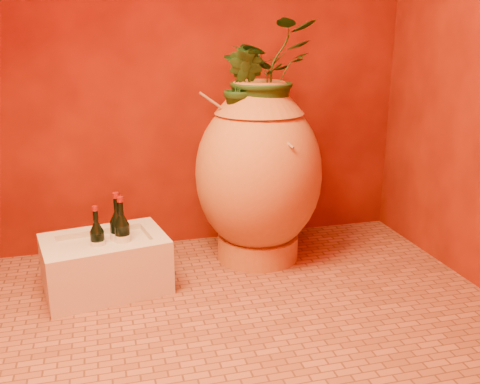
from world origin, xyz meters
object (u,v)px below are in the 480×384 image
object	(u,v)px
wine_bottle_a	(123,237)
wall_tap	(239,94)
stone_basin	(106,265)
wine_bottle_c	(98,243)
amphora	(258,173)
wine_bottle_b	(119,235)

from	to	relation	value
wine_bottle_a	wall_tap	bearing A→B (deg)	32.35
stone_basin	wine_bottle_c	size ratio (longest dim) A/B	2.21
amphora	wall_tap	distance (m)	0.49
wine_bottle_a	wine_bottle_c	distance (m)	0.12
wall_tap	stone_basin	bearing A→B (deg)	-150.27
wine_bottle_c	wall_tap	world-z (taller)	wall_tap
wine_bottle_b	wine_bottle_c	bearing A→B (deg)	-157.83
amphora	wine_bottle_b	xyz separation A→B (m)	(-0.77, -0.15, -0.22)
wine_bottle_a	wine_bottle_c	size ratio (longest dim) A/B	1.11
wine_bottle_a	stone_basin	bearing A→B (deg)	-175.26
amphora	wall_tap	size ratio (longest dim) A/B	6.33
wine_bottle_b	wall_tap	bearing A→B (deg)	30.13
amphora	stone_basin	distance (m)	0.94
wine_bottle_a	wall_tap	xyz separation A→B (m)	(0.71, 0.45, 0.63)
wine_bottle_a	wine_bottle_c	world-z (taller)	wine_bottle_a
wine_bottle_a	wine_bottle_b	distance (m)	0.03
amphora	wine_bottle_a	xyz separation A→B (m)	(-0.75, -0.18, -0.23)
stone_basin	wine_bottle_b	bearing A→B (deg)	25.61
amphora	wine_bottle_c	bearing A→B (deg)	-167.36
amphora	wine_bottle_c	size ratio (longest dim) A/B	3.40
amphora	stone_basin	bearing A→B (deg)	-167.35
amphora	stone_basin	xyz separation A→B (m)	(-0.84, -0.19, -0.36)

